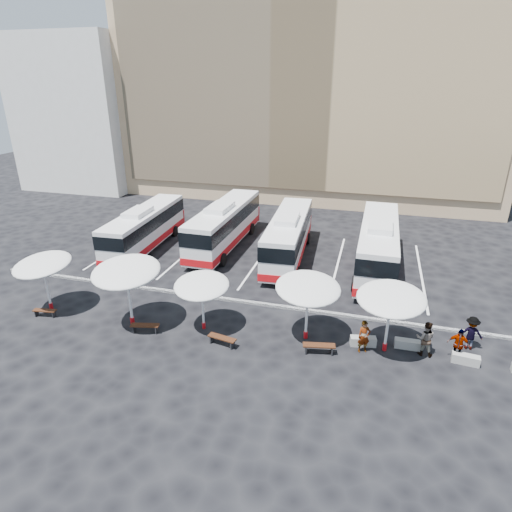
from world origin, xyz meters
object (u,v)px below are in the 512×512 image
(sunshade_1, at_px, (126,272))
(conc_bench_0, at_px, (363,341))
(passenger_2, at_px, (458,345))
(sunshade_4, at_px, (391,299))
(wood_bench_2, at_px, (222,339))
(wood_bench_1, at_px, (145,326))
(conc_bench_1, at_px, (407,344))
(sunshade_3, at_px, (308,288))
(bus_3, at_px, (378,244))
(passenger_0, at_px, (364,336))
(bus_1, at_px, (225,224))
(sunshade_0, at_px, (42,265))
(conc_bench_2, at_px, (466,359))
(wood_bench_3, at_px, (319,347))
(bus_0, at_px, (145,227))
(passenger_1, at_px, (425,339))
(bus_2, at_px, (288,235))
(passenger_3, at_px, (471,333))
(sunshade_2, at_px, (202,286))
(wood_bench_0, at_px, (45,311))

(sunshade_1, relative_size, conc_bench_0, 3.11)
(conc_bench_0, height_order, passenger_2, passenger_2)
(sunshade_4, bearing_deg, wood_bench_2, -167.40)
(wood_bench_1, xyz_separation_m, passenger_2, (16.26, 1.99, 0.51))
(sunshade_1, height_order, conc_bench_1, sunshade_1)
(sunshade_1, distance_m, sunshade_4, 14.03)
(sunshade_3, distance_m, sunshade_4, 4.14)
(bus_3, distance_m, conc_bench_0, 10.55)
(sunshade_1, xyz_separation_m, sunshade_3, (9.82, 1.29, -0.29))
(sunshade_3, bearing_deg, sunshade_4, -0.11)
(bus_3, height_order, passenger_0, bus_3)
(bus_1, bearing_deg, sunshade_0, -116.55)
(bus_3, distance_m, conc_bench_2, 11.68)
(sunshade_3, bearing_deg, wood_bench_3, -53.74)
(sunshade_3, relative_size, sunshade_4, 1.14)
(bus_0, height_order, passenger_1, bus_0)
(bus_2, relative_size, wood_bench_3, 6.91)
(bus_0, relative_size, sunshade_4, 2.86)
(conc_bench_2, bearing_deg, sunshade_3, 179.43)
(conc_bench_0, bearing_deg, wood_bench_1, -170.34)
(wood_bench_1, height_order, conc_bench_1, wood_bench_1)
(passenger_1, distance_m, passenger_3, 2.61)
(sunshade_2, xyz_separation_m, passenger_3, (14.07, 1.93, -1.76))
(sunshade_2, bearing_deg, bus_3, 50.50)
(bus_1, xyz_separation_m, sunshade_2, (3.17, -12.55, 0.74))
(bus_0, relative_size, sunshade_2, 3.14)
(bus_3, relative_size, sunshade_2, 3.40)
(wood_bench_0, xyz_separation_m, passenger_0, (18.33, 1.50, 0.57))
(sunshade_2, xyz_separation_m, passenger_0, (8.76, 0.16, -1.80))
(bus_2, xyz_separation_m, conc_bench_2, (11.26, -10.96, -1.65))
(conc_bench_2, bearing_deg, passenger_1, 173.54)
(sunshade_0, bearing_deg, passenger_1, 3.21)
(conc_bench_1, bearing_deg, conc_bench_2, -12.13)
(conc_bench_2, bearing_deg, sunshade_4, 178.94)
(sunshade_4, distance_m, passenger_1, 2.83)
(wood_bench_1, relative_size, conc_bench_0, 1.22)
(sunshade_0, xyz_separation_m, conc_bench_1, (20.86, 1.58, -2.71))
(sunshade_0, bearing_deg, passenger_3, 5.79)
(sunshade_1, distance_m, conc_bench_2, 18.13)
(bus_1, xyz_separation_m, conc_bench_0, (11.92, -11.84, -1.70))
(sunshade_1, distance_m, conc_bench_1, 15.52)
(sunshade_4, xyz_separation_m, passenger_0, (-1.09, -0.41, -2.14))
(conc_bench_0, relative_size, passenger_1, 0.71)
(bus_0, height_order, conc_bench_2, bus_0)
(bus_0, bearing_deg, conc_bench_1, -27.67)
(sunshade_2, xyz_separation_m, conc_bench_1, (10.99, 1.08, -2.45))
(sunshade_0, xyz_separation_m, sunshade_2, (9.86, 0.49, -0.26))
(bus_0, relative_size, passenger_1, 5.98)
(conc_bench_1, bearing_deg, wood_bench_3, -158.77)
(sunshade_3, distance_m, passenger_3, 8.73)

